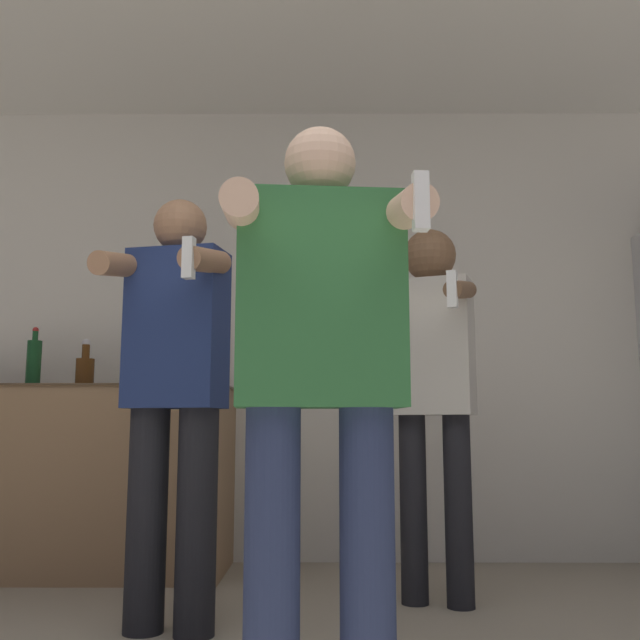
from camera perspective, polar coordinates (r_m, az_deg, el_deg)
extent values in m
cube|color=silver|center=(4.04, -1.30, -0.67)|extent=(7.00, 0.06, 2.55)
cube|color=#997551|center=(3.90, -19.58, -11.92)|extent=(1.62, 0.61, 0.92)
cube|color=brown|center=(3.90, -19.24, -5.14)|extent=(1.65, 0.64, 0.01)
cylinder|color=#563314|center=(3.70, -9.65, -3.89)|extent=(0.08, 0.08, 0.18)
cylinder|color=#563314|center=(3.71, -9.61, -1.99)|extent=(0.03, 0.03, 0.07)
sphere|color=silver|center=(3.72, -9.59, -1.47)|extent=(0.04, 0.04, 0.04)
cylinder|color=#194723|center=(3.76, -13.85, -3.70)|extent=(0.09, 0.09, 0.20)
cylinder|color=#194723|center=(3.78, -13.78, -1.62)|extent=(0.03, 0.03, 0.08)
sphere|color=silver|center=(3.78, -13.75, -1.03)|extent=(0.03, 0.03, 0.03)
cylinder|color=#194723|center=(3.94, -21.93, -3.26)|extent=(0.07, 0.07, 0.24)
cylinder|color=#194723|center=(3.96, -21.82, -1.16)|extent=(0.03, 0.03, 0.06)
sphere|color=maroon|center=(3.96, -21.79, -0.75)|extent=(0.03, 0.03, 0.03)
cylinder|color=#563314|center=(3.85, -18.30, -4.02)|extent=(0.09, 0.09, 0.14)
cylinder|color=#563314|center=(3.86, -18.23, -2.36)|extent=(0.04, 0.04, 0.08)
sphere|color=silver|center=(3.86, -18.20, -1.76)|extent=(0.04, 0.04, 0.04)
cylinder|color=navy|center=(1.92, -3.87, -18.57)|extent=(0.14, 0.14, 0.77)
cylinder|color=navy|center=(1.94, 3.82, -18.46)|extent=(0.14, 0.14, 0.77)
cube|color=#2D6B38|center=(1.92, 0.00, 1.58)|extent=(0.46, 0.24, 0.58)
sphere|color=beige|center=(2.03, 0.00, 12.43)|extent=(0.20, 0.20, 0.20)
cylinder|color=beige|center=(1.82, -6.36, 9.07)|extent=(0.12, 0.33, 0.14)
cylinder|color=beige|center=(1.86, 7.00, 8.73)|extent=(0.12, 0.33, 0.14)
cube|color=white|center=(1.71, 8.05, 9.37)|extent=(0.04, 0.04, 0.14)
cylinder|color=black|center=(2.74, -13.68, -15.16)|extent=(0.14, 0.14, 0.79)
cylinder|color=black|center=(2.66, -9.84, -15.47)|extent=(0.14, 0.14, 0.79)
cube|color=navy|center=(2.70, -11.34, -0.70)|extent=(0.38, 0.27, 0.59)
sphere|color=#9E7051|center=(2.79, -11.10, 7.39)|extent=(0.20, 0.20, 0.20)
cylinder|color=#9E7051|center=(2.68, -15.73, 4.27)|extent=(0.15, 0.33, 0.14)
cylinder|color=#9E7051|center=(2.55, -9.14, 4.74)|extent=(0.15, 0.33, 0.14)
cube|color=white|center=(2.40, -10.46, 4.91)|extent=(0.04, 0.04, 0.14)
cylinder|color=black|center=(3.11, 7.48, -14.67)|extent=(0.11, 0.11, 0.77)
cylinder|color=black|center=(3.07, 11.01, -14.67)|extent=(0.11, 0.11, 0.77)
cube|color=beige|center=(3.09, 8.94, -2.16)|extent=(0.39, 0.31, 0.58)
sphere|color=brown|center=(3.16, 8.77, 5.12)|extent=(0.23, 0.23, 0.23)
cylinder|color=brown|center=(2.97, 5.01, 2.02)|extent=(0.21, 0.40, 0.14)
cylinder|color=brown|center=(2.90, 11.20, 2.40)|extent=(0.21, 0.40, 0.14)
cube|color=white|center=(2.70, 10.54, 2.43)|extent=(0.05, 0.05, 0.14)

